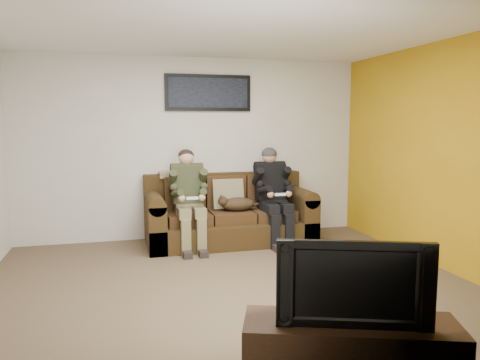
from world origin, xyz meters
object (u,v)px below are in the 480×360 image
object	(u,v)px
person_right	(273,189)
tv_stand	(350,354)
sofa	(228,216)
person_left	(189,193)
television	(353,280)
framed_poster	(208,93)
cat	(237,204)

from	to	relation	value
person_right	tv_stand	distance (m)	3.70
sofa	person_right	xyz separation A→B (m)	(0.59, -0.19, 0.39)
sofa	person_left	world-z (taller)	person_left
person_right	television	world-z (taller)	person_right
sofa	framed_poster	size ratio (longest dim) A/B	1.84
person_left	tv_stand	xyz separation A→B (m)	(0.48, -3.59, -0.53)
sofa	tv_stand	bearing A→B (deg)	-91.72
framed_poster	person_left	bearing A→B (deg)	-124.30
person_left	person_right	world-z (taller)	person_right
tv_stand	television	bearing A→B (deg)	96.12
person_left	person_right	xyz separation A→B (m)	(1.19, 0.00, 0.00)
person_right	cat	distance (m)	0.55
person_right	tv_stand	size ratio (longest dim) A/B	0.98
tv_stand	television	xyz separation A→B (m)	(0.00, 0.00, 0.49)
cat	framed_poster	size ratio (longest dim) A/B	0.53
person_left	television	world-z (taller)	person_left
framed_poster	sofa	bearing A→B (deg)	-62.48
framed_poster	television	bearing A→B (deg)	-88.81
tv_stand	framed_poster	bearing A→B (deg)	111.34
person_left	cat	bearing A→B (deg)	2.28
sofa	framed_poster	xyz separation A→B (m)	(-0.20, 0.38, 1.74)
cat	tv_stand	size ratio (longest dim) A/B	0.49
sofa	television	size ratio (longest dim) A/B	2.42
person_left	television	xyz separation A→B (m)	(0.48, -3.59, -0.05)
person_right	tv_stand	bearing A→B (deg)	-101.15
person_right	television	size ratio (longest dim) A/B	1.39
framed_poster	television	xyz separation A→B (m)	(0.09, -4.17, -1.40)
sofa	television	bearing A→B (deg)	-91.72
person_left	television	distance (m)	3.62
framed_poster	television	world-z (taller)	framed_poster
person_right	tv_stand	xyz separation A→B (m)	(-0.71, -3.59, -0.54)
cat	tv_stand	xyz separation A→B (m)	(-0.19, -3.62, -0.35)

